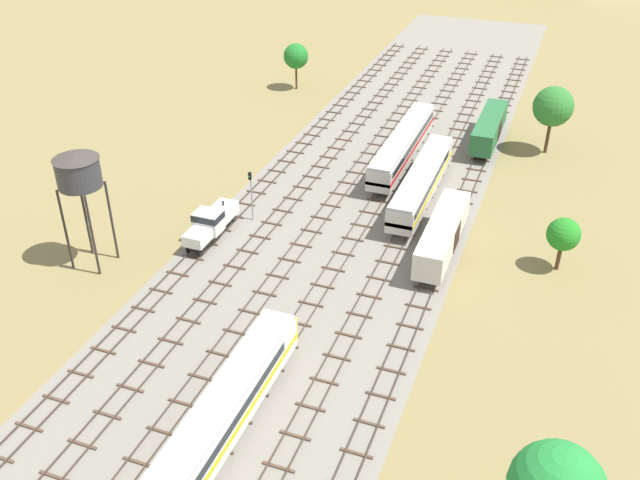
# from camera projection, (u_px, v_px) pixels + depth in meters

# --- Properties ---
(ground_plane) EXTENTS (480.00, 480.00, 0.00)m
(ground_plane) POSITION_uv_depth(u_px,v_px,m) (351.00, 208.00, 79.01)
(ground_plane) COLOR olive
(ballast_bed) EXTENTS (26.99, 176.00, 0.01)m
(ballast_bed) POSITION_uv_depth(u_px,v_px,m) (351.00, 208.00, 79.00)
(ballast_bed) COLOR gray
(ballast_bed) RESTS_ON ground
(track_far_left) EXTENTS (2.40, 126.00, 0.29)m
(track_far_left) POSITION_uv_depth(u_px,v_px,m) (262.00, 186.00, 83.16)
(track_far_left) COLOR #47382D
(track_far_left) RESTS_ON ground
(track_left) EXTENTS (2.40, 126.00, 0.29)m
(track_left) POSITION_uv_depth(u_px,v_px,m) (298.00, 193.00, 81.79)
(track_left) COLOR #47382D
(track_left) RESTS_ON ground
(track_centre_left) EXTENTS (2.40, 126.00, 0.29)m
(track_centre_left) POSITION_uv_depth(u_px,v_px,m) (335.00, 199.00, 80.42)
(track_centre_left) COLOR #47382D
(track_centre_left) RESTS_ON ground
(track_centre) EXTENTS (2.40, 126.00, 0.29)m
(track_centre) POSITION_uv_depth(u_px,v_px,m) (373.00, 206.00, 79.04)
(track_centre) COLOR #47382D
(track_centre) RESTS_ON ground
(track_centre_right) EXTENTS (2.40, 126.00, 0.29)m
(track_centre_right) POSITION_uv_depth(u_px,v_px,m) (413.00, 213.00, 77.67)
(track_centre_right) COLOR #47382D
(track_centre_right) RESTS_ON ground
(track_right) EXTENTS (2.40, 126.00, 0.29)m
(track_right) POSITION_uv_depth(u_px,v_px,m) (455.00, 220.00, 76.30)
(track_right) COLOR #47382D
(track_right) RESTS_ON ground
(diesel_railcar_centre_nearest) EXTENTS (2.96, 20.50, 3.80)m
(diesel_railcar_centre_nearest) POSITION_uv_depth(u_px,v_px,m) (223.00, 412.00, 48.76)
(diesel_railcar_centre_nearest) COLOR white
(diesel_railcar_centre_nearest) RESTS_ON ground
(shunter_loco_far_left_near) EXTENTS (2.74, 8.46, 3.10)m
(shunter_loco_far_left_near) POSITION_uv_depth(u_px,v_px,m) (211.00, 222.00, 72.26)
(shunter_loco_far_left_near) COLOR white
(shunter_loco_far_left_near) RESTS_ON ground
(freight_boxcar_right_mid) EXTENTS (2.87, 14.00, 3.60)m
(freight_boxcar_right_mid) POSITION_uv_depth(u_px,v_px,m) (443.00, 234.00, 69.42)
(freight_boxcar_right_mid) COLOR beige
(freight_boxcar_right_mid) RESTS_ON ground
(diesel_railcar_centre_right_midfar) EXTENTS (2.96, 20.50, 3.80)m
(diesel_railcar_centre_right_midfar) POSITION_uv_depth(u_px,v_px,m) (422.00, 181.00, 78.93)
(diesel_railcar_centre_right_midfar) COLOR beige
(diesel_railcar_centre_right_midfar) RESTS_ON ground
(passenger_coach_centre_far) EXTENTS (2.96, 22.00, 3.80)m
(passenger_coach_centre_far) POSITION_uv_depth(u_px,v_px,m) (403.00, 144.00, 87.56)
(passenger_coach_centre_far) COLOR beige
(passenger_coach_centre_far) RESTS_ON ground
(freight_boxcar_right_farther) EXTENTS (2.87, 14.00, 3.60)m
(freight_boxcar_right_farther) POSITION_uv_depth(u_px,v_px,m) (489.00, 127.00, 92.61)
(freight_boxcar_right_farther) COLOR #286638
(freight_boxcar_right_farther) RESTS_ON ground
(water_tower) EXTENTS (4.28, 4.28, 11.77)m
(water_tower) POSITION_uv_depth(u_px,v_px,m) (78.00, 172.00, 64.25)
(water_tower) COLOR #2D2826
(water_tower) RESTS_ON ground
(signal_post_nearest) EXTENTS (0.28, 0.47, 5.88)m
(signal_post_nearest) POSITION_uv_depth(u_px,v_px,m) (251.00, 190.00, 74.72)
(signal_post_nearest) COLOR gray
(signal_post_nearest) RESTS_ON ground
(lineside_tree_0) EXTENTS (3.90, 3.90, 7.25)m
(lineside_tree_0) POSITION_uv_depth(u_px,v_px,m) (296.00, 56.00, 109.69)
(lineside_tree_0) COLOR #4C331E
(lineside_tree_0) RESTS_ON ground
(lineside_tree_1) EXTENTS (5.07, 5.07, 8.83)m
(lineside_tree_1) POSITION_uv_depth(u_px,v_px,m) (553.00, 107.00, 88.42)
(lineside_tree_1) COLOR #4C331E
(lineside_tree_1) RESTS_ON ground
(lineside_tree_2) EXTENTS (3.20, 3.20, 5.55)m
(lineside_tree_2) POSITION_uv_depth(u_px,v_px,m) (563.00, 235.00, 66.45)
(lineside_tree_2) COLOR #4C331E
(lineside_tree_2) RESTS_ON ground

